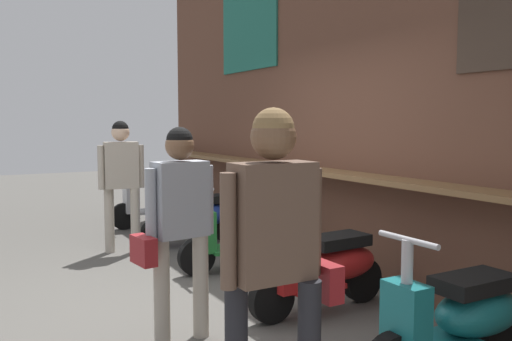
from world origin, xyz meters
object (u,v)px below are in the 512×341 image
object	(u,v)px
scooter_teal	(461,318)
shopper_browsing	(121,172)
scooter_red	(327,266)
shopper_with_handbag	(276,240)
scooter_green	(246,235)
scooter_blue	(197,216)
shopper_passing	(179,213)
scooter_silver	(161,202)

from	to	relation	value
scooter_teal	shopper_browsing	size ratio (longest dim) A/B	0.85
scooter_red	shopper_with_handbag	world-z (taller)	shopper_with_handbag
scooter_green	scooter_red	size ratio (longest dim) A/B	1.00
scooter_red	shopper_browsing	world-z (taller)	shopper_browsing
scooter_blue	scooter_teal	distance (m)	4.30
shopper_with_handbag	scooter_green	bearing A→B (deg)	-25.98
shopper_browsing	scooter_teal	bearing A→B (deg)	19.31
scooter_red	shopper_passing	world-z (taller)	shopper_passing
scooter_red	scooter_blue	bearing A→B (deg)	-93.13
shopper_with_handbag	shopper_passing	size ratio (longest dim) A/B	1.07
scooter_teal	scooter_red	bearing A→B (deg)	-90.27
shopper_browsing	scooter_silver	bearing A→B (deg)	151.42
shopper_browsing	scooter_green	bearing A→B (deg)	40.94
scooter_green	shopper_with_handbag	size ratio (longest dim) A/B	0.82
scooter_blue	scooter_green	bearing A→B (deg)	88.78
scooter_green	scooter_blue	bearing A→B (deg)	-87.38
scooter_red	shopper_passing	distance (m)	1.48
scooter_teal	shopper_passing	distance (m)	2.05
scooter_silver	shopper_with_handbag	distance (m)	5.97
scooter_silver	shopper_browsing	distance (m)	1.82
scooter_teal	shopper_with_handbag	xyz separation A→B (m)	(0.00, -1.39, 0.66)
scooter_green	scooter_red	world-z (taller)	same
shopper_passing	scooter_silver	bearing A→B (deg)	155.98
scooter_silver	scooter_blue	xyz separation A→B (m)	(1.47, 0.00, 0.00)
scooter_red	shopper_browsing	size ratio (longest dim) A/B	0.85
scooter_red	shopper_passing	bearing A→B (deg)	-3.35
scooter_silver	shopper_passing	size ratio (longest dim) A/B	0.87
scooter_teal	scooter_green	bearing A→B (deg)	-90.28
scooter_silver	scooter_teal	distance (m)	5.76
scooter_blue	scooter_red	world-z (taller)	same
scooter_blue	scooter_red	distance (m)	2.88
scooter_teal	shopper_with_handbag	world-z (taller)	shopper_with_handbag
scooter_green	scooter_teal	world-z (taller)	same
scooter_teal	shopper_with_handbag	bearing A→B (deg)	-0.19
scooter_blue	scooter_red	xyz separation A→B (m)	(2.88, -0.00, 0.00)
shopper_browsing	shopper_passing	bearing A→B (deg)	-0.66
scooter_blue	shopper_browsing	size ratio (longest dim) A/B	0.85
scooter_silver	shopper_with_handbag	bearing A→B (deg)	79.03
shopper_browsing	scooter_blue	bearing A→B (deg)	92.54
scooter_teal	shopper_passing	xyz separation A→B (m)	(-1.43, -1.36, 0.58)
scooter_blue	shopper_passing	distance (m)	3.23
scooter_silver	shopper_with_handbag	world-z (taller)	shopper_with_handbag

